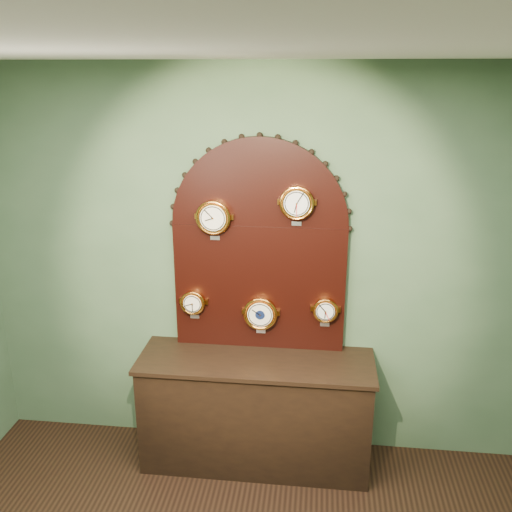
# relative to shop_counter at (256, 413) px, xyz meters

# --- Properties ---
(wall_back) EXTENTS (4.00, 0.00, 4.00)m
(wall_back) POSITION_rel_shop_counter_xyz_m (0.00, 0.27, 1.00)
(wall_back) COLOR #436041
(wall_back) RESTS_ON ground
(ceiling) EXTENTS (5.00, 5.00, 0.00)m
(ceiling) POSITION_rel_shop_counter_xyz_m (0.00, -2.23, 2.40)
(ceiling) COLOR white
(ceiling) RESTS_ON wall_back
(shop_counter) EXTENTS (1.60, 0.50, 0.80)m
(shop_counter) POSITION_rel_shop_counter_xyz_m (0.00, 0.00, 0.00)
(shop_counter) COLOR black
(shop_counter) RESTS_ON ground_plane
(display_board) EXTENTS (1.26, 0.06, 1.53)m
(display_board) POSITION_rel_shop_counter_xyz_m (0.00, 0.22, 1.23)
(display_board) COLOR black
(display_board) RESTS_ON shop_counter
(roman_clock) EXTENTS (0.24, 0.08, 0.29)m
(roman_clock) POSITION_rel_shop_counter_xyz_m (-0.30, 0.15, 1.40)
(roman_clock) COLOR orange
(roman_clock) RESTS_ON display_board
(arabic_clock) EXTENTS (0.23, 0.08, 0.28)m
(arabic_clock) POSITION_rel_shop_counter_xyz_m (0.25, 0.15, 1.51)
(arabic_clock) COLOR orange
(arabic_clock) RESTS_ON display_board
(hygrometer) EXTENTS (0.17, 0.08, 0.23)m
(hygrometer) POSITION_rel_shop_counter_xyz_m (-0.46, 0.15, 0.77)
(hygrometer) COLOR orange
(hygrometer) RESTS_ON display_board
(barometer) EXTENTS (0.24, 0.08, 0.29)m
(barometer) POSITION_rel_shop_counter_xyz_m (0.02, 0.15, 0.71)
(barometer) COLOR orange
(barometer) RESTS_ON display_board
(tide_clock) EXTENTS (0.18, 0.08, 0.23)m
(tide_clock) POSITION_rel_shop_counter_xyz_m (0.47, 0.15, 0.76)
(tide_clock) COLOR orange
(tide_clock) RESTS_ON display_board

